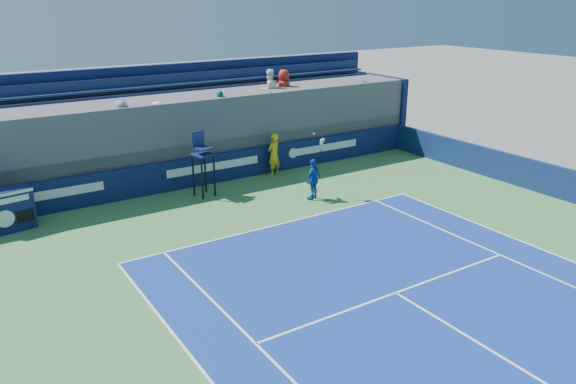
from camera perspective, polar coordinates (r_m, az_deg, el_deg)
ball_person at (r=23.57m, az=-1.45°, el=3.85°), size 0.77×0.63×1.81m
back_hoarding at (r=22.85m, az=-7.61°, el=2.36°), size 20.40×0.21×1.20m
match_clock at (r=20.12m, az=-26.33°, el=-1.47°), size 1.42×0.92×1.40m
umpire_chair at (r=21.13m, az=-8.69°, el=3.54°), size 0.83×0.83×2.48m
tennis_player at (r=20.74m, az=2.60°, el=1.32°), size 1.02×0.73×2.57m
stadium_seating at (r=24.34m, az=-9.83°, el=6.33°), size 21.00×4.05×4.40m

